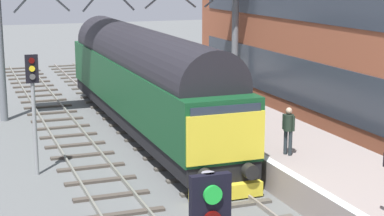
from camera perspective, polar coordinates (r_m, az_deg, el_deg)
The scene contains 7 objects.
ground_plane at distance 21.54m, azimuth 1.47°, elevation -7.00°, with size 140.00×140.00×0.00m, color #5D5F60.
track_main at distance 21.53m, azimuth 1.47°, elevation -6.86°, with size 2.50×60.00×0.15m.
track_adjacent_west at distance 20.58m, azimuth -7.30°, elevation -7.88°, with size 2.50×60.00×0.15m.
station_platform at distance 22.92m, azimuth 9.88°, elevation -4.68°, with size 4.00×44.00×1.01m.
diesel_locomotive at distance 28.11m, azimuth -4.46°, elevation 2.76°, with size 2.74×18.96×4.68m.
signal_post_mid at distance 22.56m, azimuth -14.18°, elevation 0.85°, with size 0.44×0.22×4.33m.
waiting_passenger at distance 21.47m, azimuth 8.73°, elevation -1.67°, with size 0.45×0.48×1.64m.
Camera 1 is at (-7.64, -18.85, 7.11)m, focal length 58.87 mm.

